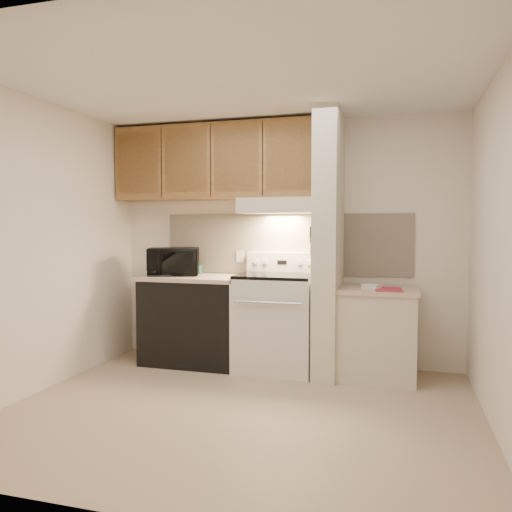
% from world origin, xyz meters
% --- Properties ---
extents(floor, '(3.60, 3.60, 0.00)m').
position_xyz_m(floor, '(0.00, 0.00, 0.00)').
color(floor, tan).
rests_on(floor, ground).
extents(ceiling, '(3.60, 3.60, 0.00)m').
position_xyz_m(ceiling, '(0.00, 0.00, 2.50)').
color(ceiling, white).
rests_on(ceiling, wall_back).
extents(wall_back, '(3.60, 2.50, 0.02)m').
position_xyz_m(wall_back, '(0.00, 1.50, 1.25)').
color(wall_back, white).
rests_on(wall_back, floor).
extents(wall_left, '(0.02, 3.00, 2.50)m').
position_xyz_m(wall_left, '(-1.80, 0.00, 1.25)').
color(wall_left, white).
rests_on(wall_left, floor).
extents(wall_right, '(0.02, 3.00, 2.50)m').
position_xyz_m(wall_right, '(1.80, 0.00, 1.25)').
color(wall_right, white).
rests_on(wall_right, floor).
extents(backsplash, '(2.60, 0.02, 0.63)m').
position_xyz_m(backsplash, '(0.00, 1.49, 1.24)').
color(backsplash, '#FFEBCE').
rests_on(backsplash, wall_back).
extents(range_body, '(0.76, 0.65, 0.92)m').
position_xyz_m(range_body, '(0.00, 1.16, 0.46)').
color(range_body, silver).
rests_on(range_body, floor).
extents(oven_window, '(0.50, 0.01, 0.30)m').
position_xyz_m(oven_window, '(0.00, 0.84, 0.50)').
color(oven_window, black).
rests_on(oven_window, range_body).
extents(oven_handle, '(0.65, 0.02, 0.02)m').
position_xyz_m(oven_handle, '(0.00, 0.80, 0.72)').
color(oven_handle, silver).
rests_on(oven_handle, range_body).
extents(cooktop, '(0.74, 0.64, 0.03)m').
position_xyz_m(cooktop, '(0.00, 1.16, 0.94)').
color(cooktop, black).
rests_on(cooktop, range_body).
extents(range_backguard, '(0.76, 0.08, 0.20)m').
position_xyz_m(range_backguard, '(0.00, 1.44, 1.05)').
color(range_backguard, silver).
rests_on(range_backguard, range_body).
extents(range_display, '(0.10, 0.01, 0.04)m').
position_xyz_m(range_display, '(0.00, 1.40, 1.05)').
color(range_display, black).
rests_on(range_display, range_backguard).
extents(range_knob_left_outer, '(0.05, 0.02, 0.05)m').
position_xyz_m(range_knob_left_outer, '(-0.28, 1.40, 1.05)').
color(range_knob_left_outer, silver).
rests_on(range_knob_left_outer, range_backguard).
extents(range_knob_left_inner, '(0.05, 0.02, 0.05)m').
position_xyz_m(range_knob_left_inner, '(-0.18, 1.40, 1.05)').
color(range_knob_left_inner, silver).
rests_on(range_knob_left_inner, range_backguard).
extents(range_knob_right_inner, '(0.05, 0.02, 0.05)m').
position_xyz_m(range_knob_right_inner, '(0.18, 1.40, 1.05)').
color(range_knob_right_inner, silver).
rests_on(range_knob_right_inner, range_backguard).
extents(range_knob_right_outer, '(0.05, 0.02, 0.05)m').
position_xyz_m(range_knob_right_outer, '(0.28, 1.40, 1.05)').
color(range_knob_right_outer, silver).
rests_on(range_knob_right_outer, range_backguard).
extents(dishwasher_front, '(1.00, 0.63, 0.87)m').
position_xyz_m(dishwasher_front, '(-0.88, 1.17, 0.43)').
color(dishwasher_front, black).
rests_on(dishwasher_front, floor).
extents(left_countertop, '(1.04, 0.67, 0.04)m').
position_xyz_m(left_countertop, '(-0.88, 1.17, 0.89)').
color(left_countertop, beige).
rests_on(left_countertop, dishwasher_front).
extents(spoon_rest, '(0.26, 0.14, 0.02)m').
position_xyz_m(spoon_rest, '(-1.16, 0.97, 0.92)').
color(spoon_rest, black).
rests_on(spoon_rest, left_countertop).
extents(teal_jar, '(0.10, 0.10, 0.09)m').
position_xyz_m(teal_jar, '(-0.92, 1.39, 0.96)').
color(teal_jar, '#255D5D').
rests_on(teal_jar, left_countertop).
extents(outlet, '(0.08, 0.01, 0.12)m').
position_xyz_m(outlet, '(-0.48, 1.48, 1.10)').
color(outlet, beige).
rests_on(outlet, backsplash).
extents(microwave, '(0.60, 0.51, 0.28)m').
position_xyz_m(microwave, '(-1.10, 1.15, 1.05)').
color(microwave, black).
rests_on(microwave, left_countertop).
extents(partition_pillar, '(0.22, 0.70, 2.50)m').
position_xyz_m(partition_pillar, '(0.51, 1.15, 1.25)').
color(partition_pillar, beige).
rests_on(partition_pillar, floor).
extents(pillar_trim, '(0.01, 0.70, 0.04)m').
position_xyz_m(pillar_trim, '(0.39, 1.15, 1.30)').
color(pillar_trim, olive).
rests_on(pillar_trim, partition_pillar).
extents(knife_strip, '(0.02, 0.42, 0.04)m').
position_xyz_m(knife_strip, '(0.39, 1.10, 1.32)').
color(knife_strip, black).
rests_on(knife_strip, partition_pillar).
extents(knife_blade_a, '(0.01, 0.03, 0.16)m').
position_xyz_m(knife_blade_a, '(0.38, 0.94, 1.22)').
color(knife_blade_a, silver).
rests_on(knife_blade_a, knife_strip).
extents(knife_handle_a, '(0.02, 0.02, 0.10)m').
position_xyz_m(knife_handle_a, '(0.38, 0.93, 1.37)').
color(knife_handle_a, black).
rests_on(knife_handle_a, knife_strip).
extents(knife_blade_b, '(0.01, 0.04, 0.18)m').
position_xyz_m(knife_blade_b, '(0.38, 1.01, 1.21)').
color(knife_blade_b, silver).
rests_on(knife_blade_b, knife_strip).
extents(knife_handle_b, '(0.02, 0.02, 0.10)m').
position_xyz_m(knife_handle_b, '(0.38, 1.02, 1.37)').
color(knife_handle_b, black).
rests_on(knife_handle_b, knife_strip).
extents(knife_blade_c, '(0.01, 0.04, 0.20)m').
position_xyz_m(knife_blade_c, '(0.38, 1.11, 1.20)').
color(knife_blade_c, silver).
rests_on(knife_blade_c, knife_strip).
extents(knife_handle_c, '(0.02, 0.02, 0.10)m').
position_xyz_m(knife_handle_c, '(0.38, 1.11, 1.37)').
color(knife_handle_c, black).
rests_on(knife_handle_c, knife_strip).
extents(knife_blade_d, '(0.01, 0.04, 0.16)m').
position_xyz_m(knife_blade_d, '(0.38, 1.18, 1.22)').
color(knife_blade_d, silver).
rests_on(knife_blade_d, knife_strip).
extents(knife_handle_d, '(0.02, 0.02, 0.10)m').
position_xyz_m(knife_handle_d, '(0.38, 1.17, 1.37)').
color(knife_handle_d, black).
rests_on(knife_handle_d, knife_strip).
extents(knife_blade_e, '(0.01, 0.04, 0.18)m').
position_xyz_m(knife_blade_e, '(0.38, 1.27, 1.21)').
color(knife_blade_e, silver).
rests_on(knife_blade_e, knife_strip).
extents(knife_handle_e, '(0.02, 0.02, 0.10)m').
position_xyz_m(knife_handle_e, '(0.38, 1.25, 1.37)').
color(knife_handle_e, black).
rests_on(knife_handle_e, knife_strip).
extents(oven_mitt, '(0.03, 0.09, 0.21)m').
position_xyz_m(oven_mitt, '(0.38, 1.32, 1.16)').
color(oven_mitt, slate).
rests_on(oven_mitt, partition_pillar).
extents(right_cab_base, '(0.70, 0.60, 0.81)m').
position_xyz_m(right_cab_base, '(0.97, 1.15, 0.40)').
color(right_cab_base, beige).
rests_on(right_cab_base, floor).
extents(right_countertop, '(0.74, 0.64, 0.04)m').
position_xyz_m(right_countertop, '(0.97, 1.15, 0.83)').
color(right_countertop, beige).
rests_on(right_countertop, right_cab_base).
extents(red_folder, '(0.26, 0.34, 0.01)m').
position_xyz_m(red_folder, '(1.07, 1.00, 0.86)').
color(red_folder, '#AD2B3C').
rests_on(red_folder, right_countertop).
extents(white_box, '(0.18, 0.16, 0.04)m').
position_xyz_m(white_box, '(0.92, 1.05, 0.87)').
color(white_box, white).
rests_on(white_box, right_countertop).
extents(range_hood, '(0.78, 0.44, 0.15)m').
position_xyz_m(range_hood, '(0.00, 1.28, 1.62)').
color(range_hood, beige).
rests_on(range_hood, upper_cabinets).
extents(hood_lip, '(0.78, 0.04, 0.06)m').
position_xyz_m(hood_lip, '(0.00, 1.07, 1.58)').
color(hood_lip, beige).
rests_on(hood_lip, range_hood).
extents(upper_cabinets, '(2.18, 0.33, 0.77)m').
position_xyz_m(upper_cabinets, '(-0.69, 1.32, 2.08)').
color(upper_cabinets, olive).
rests_on(upper_cabinets, wall_back).
extents(cab_door_a, '(0.46, 0.01, 0.63)m').
position_xyz_m(cab_door_a, '(-1.51, 1.17, 2.08)').
color(cab_door_a, olive).
rests_on(cab_door_a, upper_cabinets).
extents(cab_gap_a, '(0.01, 0.01, 0.73)m').
position_xyz_m(cab_gap_a, '(-1.23, 1.16, 2.08)').
color(cab_gap_a, black).
rests_on(cab_gap_a, upper_cabinets).
extents(cab_door_b, '(0.46, 0.01, 0.63)m').
position_xyz_m(cab_door_b, '(-0.96, 1.17, 2.08)').
color(cab_door_b, olive).
rests_on(cab_door_b, upper_cabinets).
extents(cab_gap_b, '(0.01, 0.01, 0.73)m').
position_xyz_m(cab_gap_b, '(-0.69, 1.16, 2.08)').
color(cab_gap_b, black).
rests_on(cab_gap_b, upper_cabinets).
extents(cab_door_c, '(0.46, 0.01, 0.63)m').
position_xyz_m(cab_door_c, '(-0.42, 1.17, 2.08)').
color(cab_door_c, olive).
rests_on(cab_door_c, upper_cabinets).
extents(cab_gap_c, '(0.01, 0.01, 0.73)m').
position_xyz_m(cab_gap_c, '(-0.14, 1.16, 2.08)').
color(cab_gap_c, black).
rests_on(cab_gap_c, upper_cabinets).
extents(cab_door_d, '(0.46, 0.01, 0.63)m').
position_xyz_m(cab_door_d, '(0.13, 1.17, 2.08)').
color(cab_door_d, olive).
rests_on(cab_door_d, upper_cabinets).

